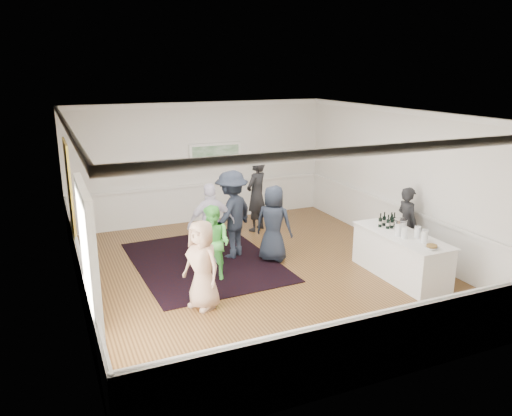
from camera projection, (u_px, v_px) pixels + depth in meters
name	position (u px, v px, depth m)	size (l,w,h in m)	color
floor	(261.00, 273.00, 10.21)	(8.00, 8.00, 0.00)	brown
ceiling	(262.00, 114.00, 9.34)	(7.00, 8.00, 0.02)	white
wall_left	(73.00, 217.00, 8.44)	(0.02, 8.00, 3.20)	white
wall_right	(405.00, 181.00, 11.11)	(0.02, 8.00, 3.20)	white
wall_back	(201.00, 163.00, 13.31)	(7.00, 0.02, 3.20)	white
wall_front	(391.00, 270.00, 6.24)	(7.00, 0.02, 3.20)	white
wainscoting	(261.00, 250.00, 10.07)	(7.00, 8.00, 1.00)	white
mirror	(70.00, 189.00, 9.55)	(0.05, 1.25, 1.85)	gold
doorway	(88.00, 267.00, 6.83)	(0.10, 1.78, 2.56)	white
landscape_painting	(216.00, 155.00, 13.36)	(1.44, 0.06, 0.66)	white
area_rug	(204.00, 261.00, 10.77)	(2.83, 3.72, 0.02)	black
serving_table	(400.00, 255.00, 9.90)	(0.84, 2.20, 0.89)	white
bartender	(407.00, 223.00, 10.75)	(0.59, 0.39, 1.61)	black
guest_tan	(202.00, 265.00, 8.54)	(0.77, 0.50, 1.58)	tan
guest_green	(214.00, 243.00, 9.74)	(0.72, 0.56, 1.49)	#58CF52
guest_lilac	(211.00, 224.00, 10.47)	(1.02, 0.43, 1.75)	silver
guest_dark_a	(232.00, 214.00, 10.83)	(1.25, 0.72, 1.94)	#1C222F
guest_dark_b	(256.00, 195.00, 12.63)	(0.68, 0.45, 1.87)	black
guest_navy	(273.00, 224.00, 10.66)	(0.81, 0.53, 1.66)	#1C222F
wine_bottles	(388.00, 220.00, 10.19)	(0.37, 0.28, 0.31)	black
juice_pitchers	(414.00, 233.00, 9.48)	(0.38, 0.63, 0.24)	#87BC43
ice_bucket	(400.00, 226.00, 9.94)	(0.26, 0.26, 0.24)	silver
nut_bowl	(432.00, 247.00, 8.98)	(0.24, 0.24, 0.08)	white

